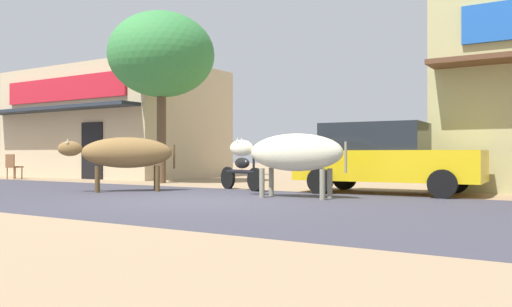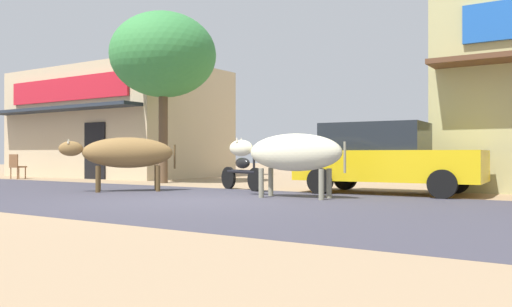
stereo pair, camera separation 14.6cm
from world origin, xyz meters
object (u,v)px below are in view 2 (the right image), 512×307
at_px(parked_hatchback_car, 384,157).
at_px(cow_far_dark, 292,153).
at_px(cafe_chair_near_tree, 16,165).
at_px(cow_near_brown, 126,153).
at_px(roadside_tree, 163,56).
at_px(parked_motorcycle, 242,172).

xyz_separation_m(parked_hatchback_car, cow_far_dark, (-1.20, -2.24, 0.10)).
relative_size(parked_hatchback_car, cafe_chair_near_tree, 4.61).
bearing_deg(cow_near_brown, roadside_tree, 119.23).
height_order(parked_hatchback_car, parked_motorcycle, parked_hatchback_car).
xyz_separation_m(parked_hatchback_car, parked_motorcycle, (-3.43, -0.83, -0.38)).
xyz_separation_m(roadside_tree, parked_motorcycle, (4.03, -1.43, -3.61)).
bearing_deg(parked_hatchback_car, cow_far_dark, -118.20).
bearing_deg(cow_far_dark, cow_near_brown, -173.26).
relative_size(cow_near_brown, cow_far_dark, 0.88).
distance_m(cow_near_brown, cafe_chair_near_tree, 8.71).
xyz_separation_m(cow_near_brown, cow_far_dark, (4.39, 0.52, -0.00)).
height_order(roadside_tree, cafe_chair_near_tree, roadside_tree).
distance_m(parked_hatchback_car, cafe_chair_near_tree, 13.95).
distance_m(roadside_tree, parked_hatchback_car, 8.16).
xyz_separation_m(cow_near_brown, cafe_chair_near_tree, (-8.36, 2.44, -0.43)).
bearing_deg(roadside_tree, cow_near_brown, -60.77).
xyz_separation_m(roadside_tree, parked_hatchback_car, (7.47, -0.60, -3.23)).
bearing_deg(parked_motorcycle, cow_far_dark, -32.23).
xyz_separation_m(cow_far_dark, cafe_chair_near_tree, (-12.74, 1.92, -0.43)).
xyz_separation_m(roadside_tree, cafe_chair_near_tree, (-6.48, -0.92, -3.56)).
bearing_deg(parked_hatchback_car, cow_near_brown, -153.75).
bearing_deg(cow_far_dark, cafe_chair_near_tree, 171.44).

